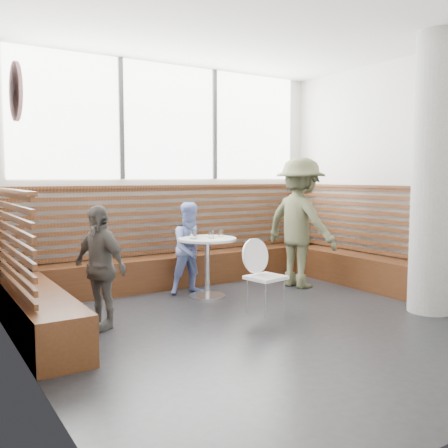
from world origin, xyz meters
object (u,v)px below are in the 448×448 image
child_left (99,267)px  cafe_table (207,255)px  child_back (192,248)px  concrete_column (434,175)px  adult_man (300,223)px  cafe_chair (262,270)px

child_left → cafe_table: bearing=88.4°
child_back → child_left: child_left is taller
concrete_column → child_back: 3.16m
cafe_table → child_left: (-1.62, -0.55, 0.08)m
cafe_table → adult_man: 1.50m
child_left → concrete_column: bearing=46.9°
cafe_chair → child_left: bearing=156.6°
concrete_column → child_back: bearing=130.1°
concrete_column → cafe_table: bearing=132.7°
cafe_chair → child_left: (-1.80, 0.43, 0.14)m
cafe_table → cafe_chair: (0.18, -0.98, -0.06)m
concrete_column → adult_man: concrete_column is taller
concrete_column → cafe_table: (-1.86, 2.01, -1.04)m
cafe_table → child_back: 0.30m
cafe_table → child_back: bearing=104.8°
cafe_chair → child_back: child_back is taller
concrete_column → child_left: (-3.48, 1.46, -0.95)m
adult_man → child_back: bearing=65.3°
concrete_column → cafe_chair: bearing=148.5°
cafe_chair → child_back: bearing=91.2°
child_back → child_left: (-1.55, -0.84, 0.03)m
child_left → cafe_chair: bearing=56.3°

